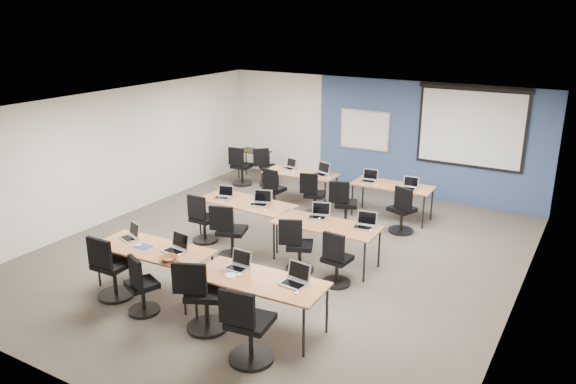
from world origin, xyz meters
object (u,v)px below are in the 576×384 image
Objects in this scene: laptop_2 at (238,264)px; laptop_10 at (369,178)px; task_chair_2 at (203,301)px; laptop_9 at (322,172)px; training_table_back_left at (301,175)px; projector_screen at (471,123)px; training_table_front_right at (260,282)px; laptop_6 at (319,214)px; laptop_7 at (365,224)px; task_chair_8 at (273,193)px; laptop_0 at (131,235)px; task_chair_9 at (313,198)px; utility_table at (254,154)px; task_chair_3 at (248,331)px; training_table_mid_left at (246,204)px; laptop_11 at (410,186)px; whiteboard at (365,130)px; task_chair_7 at (336,263)px; task_chair_0 at (111,272)px; training_table_front_left at (153,251)px; task_chair_10 at (344,208)px; laptop_3 at (296,279)px; task_chair_11 at (402,214)px; spare_chair_a at (267,170)px; laptop_4 at (224,195)px; task_chair_6 at (297,250)px; spare_chair_b at (241,169)px; laptop_5 at (260,201)px; training_table_mid_right at (326,227)px; task_chair_1 at (141,290)px; laptop_1 at (176,247)px; laptop_8 at (290,166)px.

laptop_10 reaches higher than laptop_2.
laptop_9 is (-0.98, 5.47, 0.36)m from task_chair_2.
projector_screen is at bearing 26.87° from training_table_back_left.
training_table_front_right is at bearing -92.29° from laptop_10.
training_table_front_right is 5.60× the size of laptop_6.
laptop_7 is 0.36× the size of task_chair_8.
laptop_7 is at bearing 57.19° from laptop_0.
laptop_7 is 2.70m from task_chair_9.
utility_table is (-5.28, -0.67, -1.24)m from projector_screen.
task_chair_3 is at bearing -87.24° from task_chair_9.
laptop_7 reaches higher than task_chair_8.
laptop_11 reaches higher than training_table_mid_left.
utility_table is (-2.78, -0.69, -0.80)m from whiteboard.
task_chair_0 is at bearing -137.73° from task_chair_7.
training_table_front_left is 1.93× the size of task_chair_10.
laptop_9 is at bearing 104.15° from laptop_2.
laptop_3 is 1.08× the size of laptop_6.
whiteboard is 0.68× the size of training_table_mid_left.
laptop_7 is 5.78m from utility_table.
task_chair_10 is 1.16m from task_chair_11.
spare_chair_a is (-1.39, 0.76, -0.28)m from training_table_back_left.
task_chair_11 is at bearing 44.66° from laptop_6.
task_chair_6 is at bearing -34.49° from laptop_4.
spare_chair_b reaches higher than task_chair_10.
laptop_9 is 1.42m from task_chair_10.
laptop_5 reaches higher than laptop_7.
task_chair_0 is at bearing -117.58° from task_chair_9.
laptop_2 is 4.31m from task_chair_11.
laptop_3 is (0.63, -2.17, 0.11)m from training_table_mid_right.
task_chair_11 reaches higher than task_chair_9.
task_chair_1 is (-0.33, -7.29, -1.06)m from whiteboard.
laptop_7 is at bearing -20.21° from laptop_6.
training_table_back_left is 4.75× the size of laptop_1.
laptop_5 is 1.02× the size of laptop_7.
training_table_mid_right is 4.72m from spare_chair_a.
training_table_back_left is 5.01m from laptop_2.
task_chair_8 is at bearing -68.82° from laptop_8.
task_chair_3 reaches higher than task_chair_0.
task_chair_10 is at bearing 103.64° from training_table_mid_right.
training_table_front_right is 1.92× the size of task_chair_6.
task_chair_10 is at bearing 117.70° from laptop_7.
laptop_1 is at bearing -92.42° from whiteboard.
laptop_2 is 3.17m from laptop_4.
task_chair_2 is 1.00m from task_chair_3.
laptop_9 is 0.36× the size of spare_chair_a.
training_table_front_right is at bearing -53.19° from task_chair_8.
laptop_8 is at bearing 134.93° from task_chair_7.
spare_chair_a is at bearing 98.85° from task_chair_0.
task_chair_3 is 1.07× the size of spare_chair_b.
laptop_3 reaches higher than spare_chair_b.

